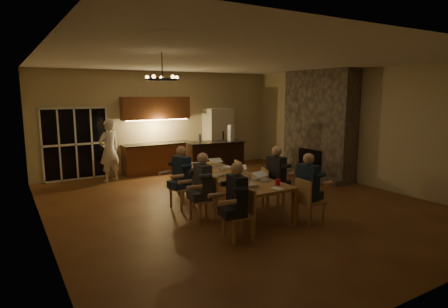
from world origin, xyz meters
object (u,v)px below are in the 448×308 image
bar_island (215,159)px  person_left_far (182,177)px  mug_back (197,169)px  plate_far (226,167)px  mug_mid (220,169)px  plate_left (242,184)px  person_right_mid (276,177)px  redcup_far (204,162)px  refrigerator (218,137)px  redcup_near (278,182)px  chair_right_near (311,201)px  person_right_near (308,188)px  chair_right_mid (273,188)px  laptop_f (218,162)px  mug_front (237,176)px  chair_left_near (238,215)px  chandelier (162,80)px  can_cola (194,163)px  dining_table (229,191)px  person_left_mid (203,187)px  chair_left_mid (203,199)px  laptop_b (264,176)px  laptop_c (219,171)px  bar_bottle (200,138)px  standing_person (109,151)px  plate_near (258,178)px  chair_left_far (182,188)px  laptop_a (248,180)px  redcup_mid (206,172)px  can_silver (249,178)px  chair_right_far (246,178)px  laptop_e (197,162)px  bar_blender (231,133)px

bar_island → person_left_far: person_left_far is taller
mug_back → plate_far: bearing=-1.5°
mug_mid → plate_left: bearing=-102.1°
person_right_mid → redcup_far: person_right_mid is taller
refrigerator → redcup_near: bearing=-108.9°
chair_right_near → person_right_near: person_right_near is taller
chair_right_mid → laptop_f: (-0.56, 1.48, 0.42)m
mug_mid → mug_front: bearing=-95.6°
chair_left_near → chandelier: 2.64m
mug_mid → can_cola: 0.96m
dining_table → person_left_mid: bearing=-153.3°
chair_left_mid → can_cola: (0.73, 1.84, 0.37)m
laptop_b → laptop_c: same height
refrigerator → can_cola: 3.77m
person_left_far → laptop_b: size_ratio=4.31×
person_right_mid → bar_bottle: (-0.08, 3.49, 0.51)m
chair_right_near → standing_person: size_ratio=0.49×
person_right_near → redcup_far: size_ratio=11.50×
chair_right_near → laptop_c: size_ratio=2.78×
chandelier → bar_bottle: bearing=55.0°
person_left_mid → laptop_b: (1.19, -0.41, 0.17)m
plate_near → chair_left_mid: bearing=171.6°
chandelier → redcup_near: (2.16, -0.44, -1.94)m
chair_left_far → person_left_far: size_ratio=0.64×
laptop_b → chair_right_near: bearing=-65.0°
chair_right_mid → redcup_near: bearing=165.7°
chair_left_far → laptop_a: laptop_a is taller
redcup_mid → can_silver: bearing=-65.1°
plate_left → bar_bottle: (1.06, 3.85, 0.44)m
laptop_c → redcup_mid: size_ratio=2.67×
mug_back → redcup_mid: size_ratio=0.83×
chair_right_mid → bar_bottle: size_ratio=3.71×
mug_front → redcup_mid: 0.79m
chair_right_near → person_right_mid: bearing=-1.4°
chair_right_far → plate_near: bearing=170.0°
chair_right_near → laptop_e: 3.03m
chair_left_mid → mug_mid: chair_left_mid is taller
bar_blender → redcup_far: bearing=-144.1°
redcup_mid → bar_blender: bearing=48.1°
refrigerator → chair_left_mid: size_ratio=2.25×
person_left_mid → person_right_mid: (1.80, -0.06, 0.00)m
laptop_a → bar_bottle: 4.12m
laptop_f → bar_bottle: (0.54, 1.98, 0.34)m
dining_table → laptop_b: laptop_b is taller
mug_mid → bar_blender: bearing=52.8°
mug_front → can_silver: bearing=-71.5°
chair_right_far → person_left_mid: size_ratio=0.64×
laptop_e → mug_mid: bearing=132.6°
redcup_far → bar_blender: size_ratio=0.25×
person_left_mid → person_left_far: bearing=-177.9°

